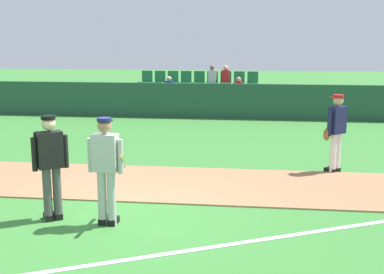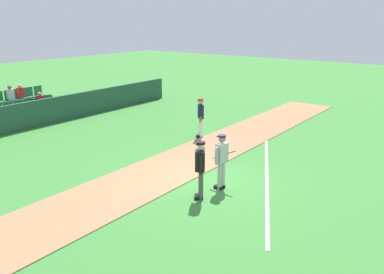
% 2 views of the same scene
% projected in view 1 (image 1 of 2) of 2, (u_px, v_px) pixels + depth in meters
% --- Properties ---
extents(ground_plane, '(80.00, 80.00, 0.00)m').
position_uv_depth(ground_plane, '(118.00, 215.00, 8.59)').
color(ground_plane, '#387A33').
extents(infield_dirt_path, '(28.00, 2.60, 0.03)m').
position_uv_depth(infield_dirt_path, '(143.00, 182.00, 10.51)').
color(infield_dirt_path, '#9E704C').
rests_on(infield_dirt_path, ground).
extents(foul_line_chalk, '(10.74, 5.52, 0.01)m').
position_uv_depth(foul_line_chalk, '(299.00, 234.00, 7.74)').
color(foul_line_chalk, white).
rests_on(foul_line_chalk, ground).
extents(dugout_fence, '(20.00, 0.16, 1.32)m').
position_uv_depth(dugout_fence, '(194.00, 101.00, 19.01)').
color(dugout_fence, '#234C38').
rests_on(dugout_fence, ground).
extents(stadium_bleachers, '(5.55, 2.10, 1.90)m').
position_uv_depth(stadium_bleachers, '(198.00, 100.00, 20.46)').
color(stadium_bleachers, slate).
rests_on(stadium_bleachers, ground).
extents(batter_grey_jersey, '(0.67, 0.79, 1.76)m').
position_uv_depth(batter_grey_jersey, '(106.00, 167.00, 7.98)').
color(batter_grey_jersey, '#B2B2B2').
rests_on(batter_grey_jersey, ground).
extents(umpire_home_plate, '(0.53, 0.47, 1.76)m').
position_uv_depth(umpire_home_plate, '(50.00, 162.00, 8.20)').
color(umpire_home_plate, '#4C4C4C').
rests_on(umpire_home_plate, ground).
extents(runner_navy_jersey, '(0.57, 0.50, 1.76)m').
position_uv_depth(runner_navy_jersey, '(336.00, 131.00, 11.15)').
color(runner_navy_jersey, white).
rests_on(runner_navy_jersey, ground).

